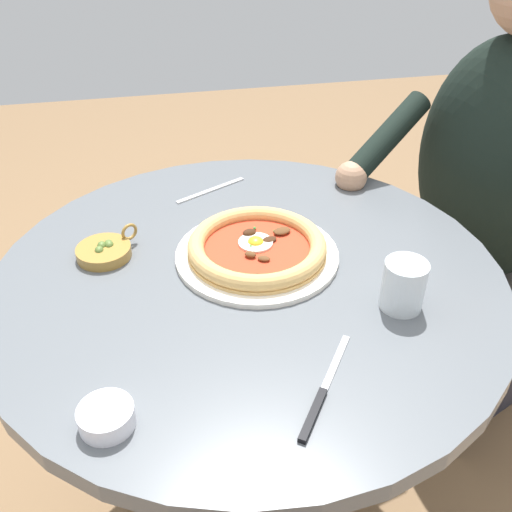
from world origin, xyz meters
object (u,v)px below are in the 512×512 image
steak_knife (319,400)px  dining_table (248,331)px  diner_person (475,235)px  fork_utensil (211,190)px  olive_pan (105,251)px  water_glass (403,288)px  ramekin_capers (106,416)px  pizza_on_plate (257,249)px

steak_knife → dining_table: bearing=-172.7°
diner_person → fork_utensil: bearing=-94.2°
olive_pan → fork_utensil: (-0.21, 0.22, -0.01)m
water_glass → ramekin_capers: 0.49m
water_glass → steak_knife: bearing=-48.4°
dining_table → water_glass: water_glass is taller
olive_pan → diner_person: 0.90m
olive_pan → fork_utensil: bearing=132.8°
water_glass → diner_person: size_ratio=0.07×
steak_knife → fork_utensil: (-0.61, -0.06, -0.00)m
water_glass → ramekin_capers: bearing=-72.5°
ramekin_capers → olive_pan: size_ratio=0.64×
water_glass → steak_knife: (0.16, -0.19, -0.03)m
water_glass → diner_person: (-0.40, 0.40, -0.21)m
pizza_on_plate → fork_utensil: (-0.26, -0.05, -0.02)m
fork_utensil → water_glass: bearing=29.1°
ramekin_capers → fork_utensil: size_ratio=0.46×
steak_knife → diner_person: bearing=134.1°
steak_knife → olive_pan: olive_pan is taller
dining_table → fork_utensil: 0.34m
dining_table → diner_person: bearing=112.6°
dining_table → olive_pan: (-0.10, -0.24, 0.15)m
pizza_on_plate → olive_pan: (-0.06, -0.27, -0.01)m
ramekin_capers → water_glass: bearing=107.5°
steak_knife → water_glass: bearing=131.6°
ramekin_capers → diner_person: bearing=122.4°
olive_pan → fork_utensil: 0.30m
dining_table → pizza_on_plate: pizza_on_plate is taller
dining_table → olive_pan: size_ratio=7.91×
pizza_on_plate → olive_pan: olive_pan is taller
dining_table → pizza_on_plate: bearing=147.8°
fork_utensil → diner_person: (0.05, 0.64, -0.17)m
pizza_on_plate → water_glass: 0.27m
water_glass → fork_utensil: water_glass is taller
dining_table → ramekin_capers: ramekin_capers is taller
dining_table → water_glass: bearing=57.9°
dining_table → olive_pan: olive_pan is taller
diner_person → ramekin_capers: bearing=-57.6°
water_glass → fork_utensil: size_ratio=0.53×
water_glass → ramekin_capers: water_glass is taller
dining_table → ramekin_capers: bearing=-39.7°
pizza_on_plate → dining_table: bearing=-32.2°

